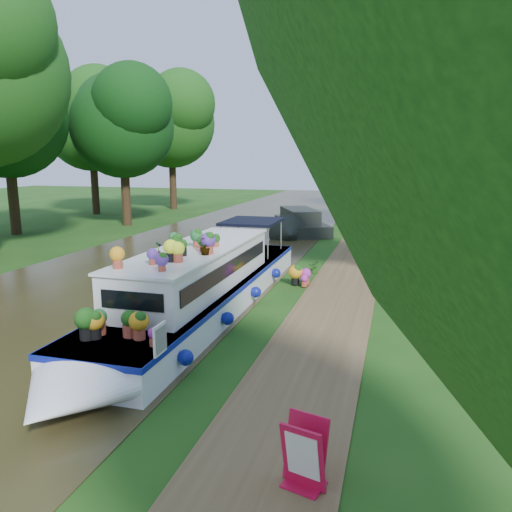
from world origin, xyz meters
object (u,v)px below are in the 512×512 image
(sandwich_board, at_px, (304,457))
(pedestrian_pink, at_px, (377,204))
(pedestrian_dark, at_px, (380,203))
(plant_boat, at_px, (198,284))
(second_boat, at_px, (300,223))

(sandwich_board, relative_size, pedestrian_pink, 0.53)
(sandwich_board, height_order, pedestrian_dark, pedestrian_dark)
(pedestrian_pink, height_order, pedestrian_dark, pedestrian_dark)
(sandwich_board, distance_m, pedestrian_dark, 32.19)
(plant_boat, height_order, second_boat, plant_boat)
(plant_boat, bearing_deg, pedestrian_dark, 81.61)
(sandwich_board, relative_size, pedestrian_dark, 0.51)
(second_boat, distance_m, sandwich_board, 22.42)
(second_boat, distance_m, pedestrian_pink, 9.95)
(plant_boat, height_order, pedestrian_pink, plant_boat)
(plant_boat, distance_m, sandwich_board, 7.57)
(plant_boat, height_order, sandwich_board, plant_boat)
(pedestrian_pink, xyz_separation_m, pedestrian_dark, (0.23, 1.00, 0.03))
(sandwich_board, bearing_deg, pedestrian_pink, 106.28)
(pedestrian_pink, distance_m, pedestrian_dark, 1.03)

